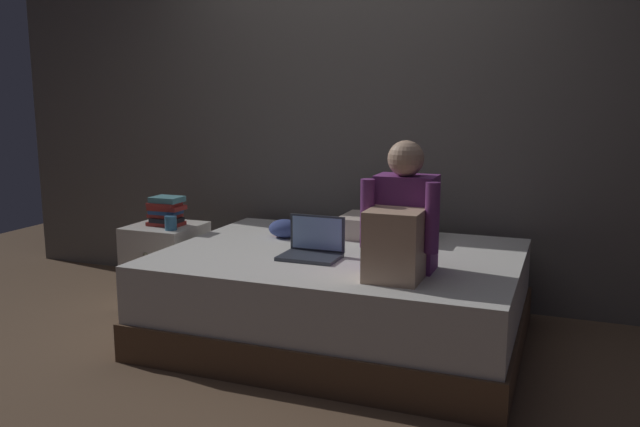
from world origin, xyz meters
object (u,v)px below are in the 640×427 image
Objects in this scene: bed at (341,296)px; laptop at (313,247)px; person_sitting at (401,224)px; mug at (171,223)px; clothes_pile at (285,229)px; pillow at (386,227)px; book_stack at (166,211)px; nightstand at (166,265)px.

laptop is at bearing -121.28° from bed.
mug is (-1.59, 0.38, -0.18)m from person_sitting.
bed is 3.05× the size of person_sitting.
bed is 0.60m from clothes_pile.
clothes_pile is at bearing 130.94° from laptop.
mug reaches higher than clothes_pile.
laptop is 0.54m from clothes_pile.
laptop is 3.56× the size of mug.
laptop reaches higher than mug.
pillow is at bearing 16.79° from mug.
bed is at bearing 142.75° from person_sitting.
person_sitting reaches higher than bed.
clothes_pile is at bearing 4.54° from book_stack.
mug is 0.73m from clothes_pile.
bed is at bearing -7.72° from nightstand.
laptop reaches higher than clothes_pile.
person_sitting is 0.84m from pillow.
nightstand is 2.65× the size of clothes_pile.
laptop and book_stack have the same top height.
mug is (0.13, -0.12, 0.32)m from nightstand.
book_stack is (-1.70, 0.49, -0.13)m from person_sitting.
person_sitting is at bearing -15.70° from laptop.
person_sitting is 1.06m from clothes_pile.
laptop is 1.09m from mug.
mug is at bearing 166.65° from person_sitting.
laptop is at bearing -12.16° from mug.
clothes_pile is at bearing 153.04° from bed.
book_stack is at bearing 163.96° from person_sitting.
bed is 8.68× the size of book_stack.
person_sitting is at bearing -69.54° from pillow.
clothes_pile is (-0.46, 0.23, 0.31)m from bed.
laptop reaches higher than pillow.
person_sitting is at bearing -16.04° from book_stack.
person_sitting reaches higher than pillow.
mug reaches higher than bed.
clothes_pile is (-0.59, -0.22, -0.01)m from pillow.
book_stack reaches higher than mug.
mug is at bearing -163.21° from pillow.
mug is (0.11, -0.11, -0.05)m from book_stack.
bed is 0.38m from laptop.
nightstand is at bearing 172.28° from bed.
book_stack reaches higher than bed.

